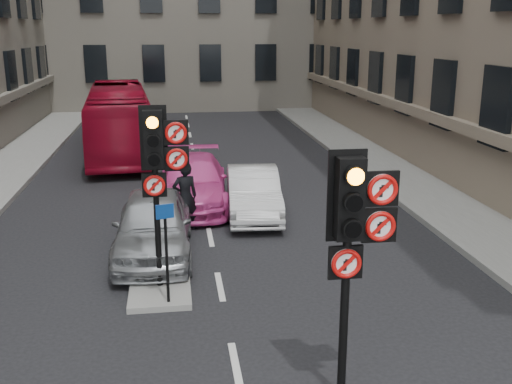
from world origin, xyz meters
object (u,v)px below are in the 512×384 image
object	(u,v)px
car_silver	(153,224)
car_white	(253,192)
motorcyclist	(185,197)
info_sign	(166,240)
signal_near	(354,225)
motorcycle	(200,189)
signal_far	(159,158)
bus_red	(119,120)
car_pink	(193,182)

from	to	relation	value
car_silver	car_white	bearing A→B (deg)	46.42
car_white	motorcyclist	xyz separation A→B (m)	(-1.91, -1.04, 0.24)
info_sign	motorcyclist	bearing A→B (deg)	68.94
signal_near	motorcycle	distance (m)	10.22
signal_far	bus_red	bearing A→B (deg)	97.82
signal_far	motorcyclist	xyz separation A→B (m)	(0.53, 3.66, -1.80)
car_silver	motorcyclist	size ratio (longest dim) A/B	2.39
car_silver	signal_near	bearing A→B (deg)	-63.30
car_silver	info_sign	bearing A→B (deg)	-82.03
car_silver	bus_red	distance (m)	12.05
motorcyclist	car_silver	bearing A→B (deg)	49.94
signal_near	motorcycle	world-z (taller)	signal_near
signal_far	car_silver	distance (m)	2.82
signal_near	signal_far	xyz separation A→B (m)	(-2.60, 4.00, 0.12)
signal_near	car_pink	xyz separation A→B (m)	(-1.78, 9.95, -1.88)
car_white	bus_red	world-z (taller)	bus_red
signal_far	signal_near	bearing A→B (deg)	-56.98
bus_red	motorcyclist	bearing A→B (deg)	-81.30
car_silver	signal_far	bearing A→B (deg)	-81.68
car_white	motorcyclist	distance (m)	2.19
car_silver	car_pink	distance (m)	4.08
car_white	info_sign	bearing A→B (deg)	-109.11
car_white	motorcycle	size ratio (longest dim) A/B	2.46
car_pink	motorcyclist	bearing A→B (deg)	-94.52
signal_near	car_pink	distance (m)	10.28
bus_red	motorcyclist	world-z (taller)	bus_red
signal_far	car_silver	world-z (taller)	signal_far
car_silver	car_pink	xyz separation A→B (m)	(1.06, 3.94, -0.03)
signal_far	motorcyclist	size ratio (longest dim) A/B	1.99
bus_red	signal_near	bearing A→B (deg)	-80.56
car_white	info_sign	distance (m)	6.03
car_white	car_pink	xyz separation A→B (m)	(-1.62, 1.25, 0.05)
car_pink	bus_red	world-z (taller)	bus_red
motorcycle	info_sign	bearing A→B (deg)	-90.52
car_white	bus_red	xyz separation A→B (m)	(-4.35, 9.22, 0.74)
signal_near	car_silver	bearing A→B (deg)	115.34
signal_near	info_sign	bearing A→B (deg)	128.28
signal_far	car_pink	distance (m)	6.33
car_white	motorcycle	bearing A→B (deg)	144.30
signal_far	car_pink	bearing A→B (deg)	82.16
signal_far	info_sign	xyz separation A→B (m)	(0.08, -0.81, -1.34)
motorcyclist	car_pink	bearing A→B (deg)	-112.14
signal_far	motorcycle	distance (m)	6.36
bus_red	info_sign	bearing A→B (deg)	-86.99
signal_near	car_white	world-z (taller)	signal_near
signal_near	bus_red	size ratio (longest dim) A/B	0.36
signal_far	info_sign	distance (m)	1.57
signal_near	car_white	bearing A→B (deg)	91.05
bus_red	car_white	bearing A→B (deg)	-69.43
car_pink	info_sign	xyz separation A→B (m)	(-0.74, -6.76, 0.66)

